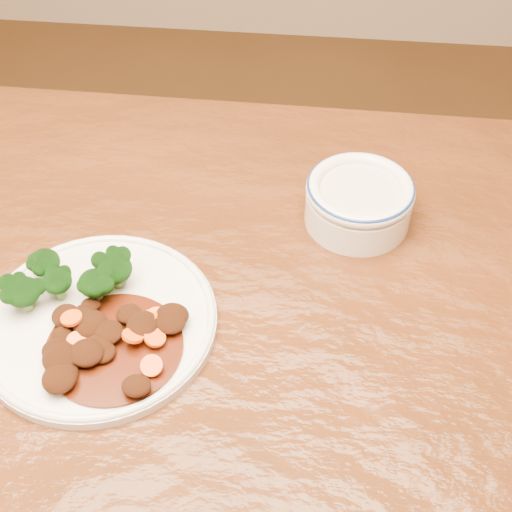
# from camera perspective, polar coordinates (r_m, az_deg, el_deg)

# --- Properties ---
(dining_table) EXTENTS (1.51, 0.92, 0.75)m
(dining_table) POSITION_cam_1_polar(r_m,az_deg,el_deg) (0.87, -8.17, -9.02)
(dining_table) COLOR #4D230D
(dining_table) RESTS_ON ground
(dinner_plate) EXTENTS (0.26, 0.26, 0.02)m
(dinner_plate) POSITION_cam_1_polar(r_m,az_deg,el_deg) (0.82, -12.47, -5.11)
(dinner_plate) COLOR silver
(dinner_plate) RESTS_ON dining_table
(broccoli_florets) EXTENTS (0.13, 0.08, 0.04)m
(broccoli_florets) POSITION_cam_1_polar(r_m,az_deg,el_deg) (0.83, -14.68, -1.70)
(broccoli_florets) COLOR #72A253
(broccoli_florets) RESTS_ON dinner_plate
(mince_stew) EXTENTS (0.15, 0.15, 0.03)m
(mince_stew) POSITION_cam_1_polar(r_m,az_deg,el_deg) (0.78, -12.05, -6.74)
(mince_stew) COLOR #431507
(mince_stew) RESTS_ON dinner_plate
(dip_bowl) EXTENTS (0.14, 0.14, 0.06)m
(dip_bowl) POSITION_cam_1_polar(r_m,az_deg,el_deg) (0.91, 8.23, 4.44)
(dip_bowl) COLOR silver
(dip_bowl) RESTS_ON dining_table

